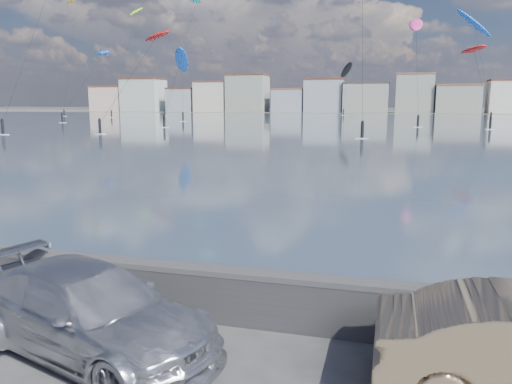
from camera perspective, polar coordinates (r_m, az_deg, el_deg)
bay_water at (r=97.06m, az=13.12°, el=7.65°), size 500.00×177.00×0.00m
far_shore_strip at (r=205.49m, az=14.28°, el=8.84°), size 500.00×60.00×0.00m
seawall at (r=9.48m, az=-8.05°, el=-10.76°), size 400.00×0.36×1.08m
far_buildings at (r=191.44m, az=14.69°, el=10.55°), size 240.79×13.26×14.60m
car_silver at (r=8.60m, az=-18.62°, el=-12.71°), size 5.11×3.28×1.38m
kitesurfer_0 at (r=158.03m, az=-7.15°, el=20.78°), size 5.89×18.80×34.84m
kitesurfer_1 at (r=116.66m, az=-17.05°, el=14.88°), size 7.41×20.82×15.64m
kitesurfer_4 at (r=96.83m, az=17.83°, el=17.62°), size 3.02×17.12×19.50m
kitesurfer_5 at (r=77.54m, az=-11.34°, el=16.94°), size 7.56×18.14×14.45m
kitesurfer_7 at (r=114.44m, az=-8.47°, el=14.62°), size 7.20×13.80×15.86m
kitesurfer_8 at (r=128.38m, az=23.69°, el=17.16°), size 9.82×17.67×24.94m
kitesurfer_11 at (r=148.28m, az=-13.57°, el=19.27°), size 3.60×18.09×30.74m
kitesurfer_15 at (r=160.20m, az=10.31°, el=13.50°), size 5.51×11.94×16.19m
kitesurfer_20 at (r=95.81m, az=23.63°, el=14.60°), size 4.71×20.17×13.51m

